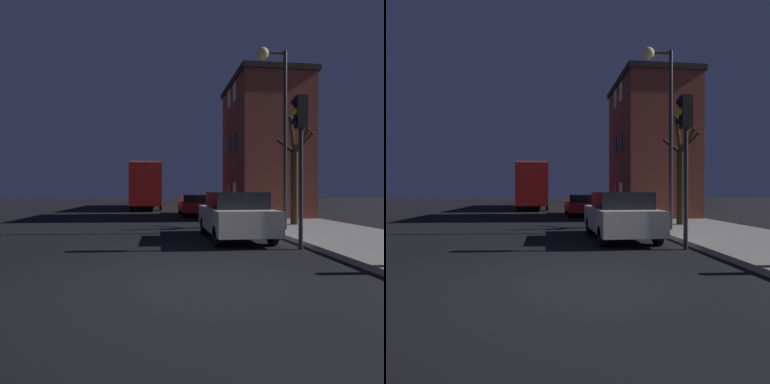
# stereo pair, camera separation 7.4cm
# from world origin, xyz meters

# --- Properties ---
(ground_plane) EXTENTS (120.00, 120.00, 0.00)m
(ground_plane) POSITION_xyz_m (0.00, 0.00, 0.00)
(ground_plane) COLOR black
(brick_building) EXTENTS (4.27, 5.62, 8.20)m
(brick_building) POSITION_xyz_m (5.97, 12.64, 4.26)
(brick_building) COLOR brown
(brick_building) RESTS_ON sidewalk
(streetlamp) EXTENTS (1.20, 0.46, 6.95)m
(streetlamp) POSITION_xyz_m (3.98, 5.86, 5.02)
(streetlamp) COLOR #28282B
(streetlamp) RESTS_ON sidewalk
(traffic_light) EXTENTS (0.43, 0.24, 4.25)m
(traffic_light) POSITION_xyz_m (3.39, 2.69, 3.05)
(traffic_light) COLOR #28282B
(traffic_light) RESTS_ON ground
(bare_tree) EXTENTS (1.18, 1.72, 4.66)m
(bare_tree) POSITION_xyz_m (5.48, 7.43, 2.28)
(bare_tree) COLOR #382819
(bare_tree) RESTS_ON sidewalk
(bus) EXTENTS (2.48, 10.98, 3.88)m
(bus) POSITION_xyz_m (-1.49, 22.94, 2.30)
(bus) COLOR red
(bus) RESTS_ON ground
(car_near_lane) EXTENTS (1.86, 4.02, 1.58)m
(car_near_lane) POSITION_xyz_m (2.06, 4.67, 0.82)
(car_near_lane) COLOR beige
(car_near_lane) RESTS_ON ground
(car_mid_lane) EXTENTS (1.84, 4.64, 1.36)m
(car_mid_lane) POSITION_xyz_m (1.83, 14.51, 0.73)
(car_mid_lane) COLOR #B21E19
(car_mid_lane) RESTS_ON ground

